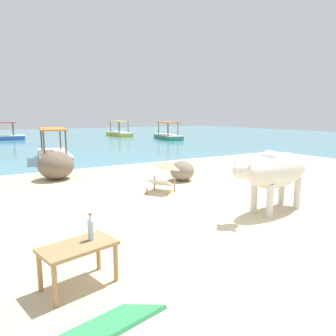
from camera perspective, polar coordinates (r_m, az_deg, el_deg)
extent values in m
cube|color=#CCB78E|center=(5.30, 14.43, -10.66)|extent=(18.00, 14.00, 0.04)
cube|color=teal|center=(25.73, -23.65, 4.76)|extent=(60.00, 36.00, 0.03)
cylinder|color=beige|center=(5.79, 18.08, -5.74)|extent=(0.12, 0.12, 0.60)
cylinder|color=beige|center=(5.97, 15.39, -5.14)|extent=(0.12, 0.12, 0.60)
cylinder|color=beige|center=(6.54, 22.50, -4.26)|extent=(0.12, 0.12, 0.60)
cylinder|color=beige|center=(6.71, 19.99, -3.78)|extent=(0.12, 0.12, 0.60)
ellipsoid|color=beige|center=(6.15, 19.35, -0.34)|extent=(1.70, 0.79, 0.66)
ellipsoid|color=beige|center=(5.31, 13.50, -0.37)|extent=(0.46, 0.31, 0.31)
cone|color=beige|center=(5.20, 14.87, 0.83)|extent=(0.12, 0.12, 0.11)
cone|color=beige|center=(5.38, 12.27, 1.23)|extent=(0.12, 0.12, 0.11)
ellipsoid|color=beige|center=(5.87, 17.99, 2.04)|extent=(0.33, 0.30, 0.22)
cube|color=#A37A4C|center=(3.47, -16.10, -13.57)|extent=(0.83, 0.59, 0.04)
cylinder|color=#A37A4C|center=(3.86, -12.59, -14.72)|extent=(0.05, 0.05, 0.42)
cylinder|color=#A37A4C|center=(3.58, -9.49, -16.62)|extent=(0.05, 0.05, 0.42)
cylinder|color=#A37A4C|center=(3.60, -22.34, -17.12)|extent=(0.05, 0.05, 0.42)
cylinder|color=#A37A4C|center=(3.30, -19.92, -19.53)|extent=(0.05, 0.05, 0.42)
cylinder|color=#A3C6D1|center=(3.52, -13.89, -10.92)|extent=(0.07, 0.07, 0.22)
cylinder|color=#A3C6D1|center=(3.47, -13.98, -8.75)|extent=(0.03, 0.03, 0.06)
cylinder|color=red|center=(3.46, -14.01, -8.16)|extent=(0.03, 0.03, 0.02)
cylinder|color=#A37A4C|center=(6.99, -0.05, -4.60)|extent=(0.04, 0.04, 0.14)
cylinder|color=#A37A4C|center=(7.20, -3.88, -4.20)|extent=(0.04, 0.04, 0.14)
cylinder|color=#A37A4C|center=(7.34, 1.20, -3.11)|extent=(0.04, 0.04, 0.34)
cylinder|color=#A37A4C|center=(7.54, -2.48, -2.77)|extent=(0.04, 0.04, 0.34)
cube|color=silver|center=(7.24, -1.31, -2.72)|extent=(0.65, 0.67, 0.21)
cube|color=silver|center=(7.46, -0.35, 0.20)|extent=(0.68, 0.69, 0.23)
cube|color=#339356|center=(2.10, -10.78, -26.14)|extent=(0.60, 0.55, 0.23)
ellipsoid|color=#6B5B4C|center=(9.32, -19.71, 0.47)|extent=(1.36, 1.40, 0.79)
ellipsoid|color=gray|center=(8.63, 2.60, -0.49)|extent=(1.01, 1.01, 0.54)
cube|color=gold|center=(28.02, -8.87, 6.10)|extent=(1.15, 3.62, 0.28)
cube|color=white|center=(28.02, -8.88, 6.43)|extent=(1.21, 3.69, 0.04)
cylinder|color=brown|center=(27.15, -7.28, 7.33)|extent=(0.06, 0.06, 0.95)
cylinder|color=brown|center=(26.85, -8.80, 7.27)|extent=(0.06, 0.06, 0.95)
cylinder|color=brown|center=(29.14, -9.01, 7.44)|extent=(0.06, 0.06, 0.95)
cylinder|color=brown|center=(28.86, -10.44, 7.38)|extent=(0.06, 0.06, 0.95)
cube|color=#EFD14C|center=(27.98, -8.93, 8.39)|extent=(0.97, 2.53, 0.06)
cube|color=teal|center=(13.49, -20.10, 1.92)|extent=(1.57, 3.71, 0.28)
cube|color=white|center=(13.47, -20.14, 2.60)|extent=(1.63, 3.79, 0.04)
cylinder|color=brown|center=(14.49, -22.08, 4.74)|extent=(0.06, 0.06, 0.95)
cylinder|color=brown|center=(14.53, -19.04, 4.94)|extent=(0.06, 0.06, 0.95)
cylinder|color=brown|center=(12.33, -21.68, 4.04)|extent=(0.06, 0.06, 0.95)
cylinder|color=brown|center=(12.39, -18.11, 4.26)|extent=(0.06, 0.06, 0.95)
cube|color=orange|center=(13.40, -20.38, 6.67)|extent=(1.26, 2.62, 0.06)
cube|color=#338E66|center=(24.10, -0.02, 5.66)|extent=(1.78, 3.75, 0.28)
cube|color=white|center=(24.09, -0.02, 6.04)|extent=(1.85, 3.83, 0.04)
cylinder|color=brown|center=(24.95, -1.73, 7.20)|extent=(0.06, 0.06, 0.95)
cylinder|color=brown|center=(25.21, -0.06, 7.23)|extent=(0.06, 0.06, 0.95)
cylinder|color=brown|center=(22.92, 0.02, 6.99)|extent=(0.06, 0.06, 0.95)
cylinder|color=brown|center=(23.20, 1.82, 7.02)|extent=(0.06, 0.06, 0.95)
cube|color=orange|center=(24.05, -0.02, 8.32)|extent=(1.41, 2.65, 0.06)
cylinder|color=brown|center=(25.56, -26.35, 6.28)|extent=(0.06, 0.06, 0.95)
cylinder|color=brown|center=(26.33, -26.44, 6.34)|extent=(0.06, 0.06, 0.95)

